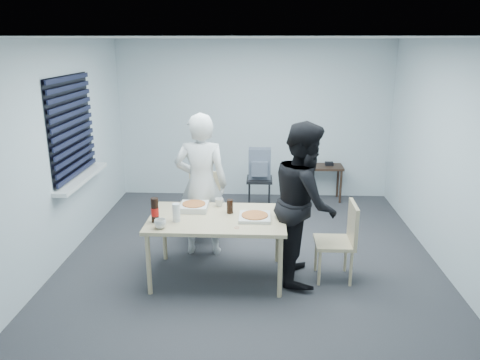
{
  "coord_description": "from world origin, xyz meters",
  "views": [
    {
      "loc": [
        0.12,
        -5.22,
        2.58
      ],
      "look_at": [
        -0.12,
        0.1,
        0.98
      ],
      "focal_mm": 35.0,
      "sensor_mm": 36.0,
      "label": 1
    }
  ],
  "objects_px": {
    "person_white": "(201,185)",
    "backpack": "(260,164)",
    "mug_b": "(219,202)",
    "soda_bottle": "(155,211)",
    "chair_far": "(205,201)",
    "stool": "(259,185)",
    "person_black": "(304,202)",
    "mug_a": "(160,224)",
    "chair_right": "(342,236)",
    "dining_table": "(217,222)",
    "side_table": "(316,170)"
  },
  "relations": [
    {
      "from": "person_white",
      "to": "backpack",
      "type": "height_order",
      "value": "person_white"
    },
    {
      "from": "mug_b",
      "to": "soda_bottle",
      "type": "height_order",
      "value": "soda_bottle"
    },
    {
      "from": "chair_far",
      "to": "backpack",
      "type": "xyz_separation_m",
      "value": [
        0.73,
        0.99,
        0.26
      ]
    },
    {
      "from": "stool",
      "to": "person_black",
      "type": "bearing_deg",
      "value": -76.44
    },
    {
      "from": "mug_a",
      "to": "mug_b",
      "type": "distance_m",
      "value": 0.88
    },
    {
      "from": "stool",
      "to": "mug_a",
      "type": "distance_m",
      "value": 2.69
    },
    {
      "from": "stool",
      "to": "mug_a",
      "type": "relative_size",
      "value": 4.4
    },
    {
      "from": "chair_right",
      "to": "person_white",
      "type": "bearing_deg",
      "value": 159.27
    },
    {
      "from": "backpack",
      "to": "mug_a",
      "type": "height_order",
      "value": "backpack"
    },
    {
      "from": "dining_table",
      "to": "person_black",
      "type": "height_order",
      "value": "person_black"
    },
    {
      "from": "chair_far",
      "to": "mug_b",
      "type": "bearing_deg",
      "value": -70.93
    },
    {
      "from": "person_white",
      "to": "person_black",
      "type": "distance_m",
      "value": 1.33
    },
    {
      "from": "chair_far",
      "to": "soda_bottle",
      "type": "distance_m",
      "value": 1.39
    },
    {
      "from": "backpack",
      "to": "soda_bottle",
      "type": "distance_m",
      "value": 2.54
    },
    {
      "from": "dining_table",
      "to": "mug_b",
      "type": "relative_size",
      "value": 14.84
    },
    {
      "from": "backpack",
      "to": "soda_bottle",
      "type": "xyz_separation_m",
      "value": [
        -1.09,
        -2.29,
        0.08
      ]
    },
    {
      "from": "backpack",
      "to": "soda_bottle",
      "type": "relative_size",
      "value": 1.76
    },
    {
      "from": "chair_right",
      "to": "person_white",
      "type": "xyz_separation_m",
      "value": [
        -1.63,
        0.62,
        0.37
      ]
    },
    {
      "from": "chair_far",
      "to": "side_table",
      "type": "relative_size",
      "value": 1.01
    },
    {
      "from": "chair_far",
      "to": "side_table",
      "type": "height_order",
      "value": "chair_far"
    },
    {
      "from": "stool",
      "to": "soda_bottle",
      "type": "height_order",
      "value": "soda_bottle"
    },
    {
      "from": "person_black",
      "to": "stool",
      "type": "bearing_deg",
      "value": 13.56
    },
    {
      "from": "person_black",
      "to": "backpack",
      "type": "relative_size",
      "value": 3.77
    },
    {
      "from": "stool",
      "to": "backpack",
      "type": "bearing_deg",
      "value": -90.0
    },
    {
      "from": "person_white",
      "to": "person_black",
      "type": "height_order",
      "value": "same"
    },
    {
      "from": "backpack",
      "to": "chair_far",
      "type": "bearing_deg",
      "value": -144.39
    },
    {
      "from": "chair_far",
      "to": "mug_b",
      "type": "height_order",
      "value": "chair_far"
    },
    {
      "from": "chair_right",
      "to": "mug_b",
      "type": "xyz_separation_m",
      "value": [
        -1.38,
        0.32,
        0.26
      ]
    },
    {
      "from": "person_white",
      "to": "dining_table",
      "type": "bearing_deg",
      "value": 111.31
    },
    {
      "from": "chair_right",
      "to": "person_black",
      "type": "height_order",
      "value": "person_black"
    },
    {
      "from": "person_white",
      "to": "mug_b",
      "type": "relative_size",
      "value": 17.7
    },
    {
      "from": "chair_far",
      "to": "person_black",
      "type": "bearing_deg",
      "value": -40.76
    },
    {
      "from": "chair_far",
      "to": "stool",
      "type": "height_order",
      "value": "chair_far"
    },
    {
      "from": "person_white",
      "to": "stool",
      "type": "distance_m",
      "value": 1.71
    },
    {
      "from": "side_table",
      "to": "chair_far",
      "type": "bearing_deg",
      "value": -135.59
    },
    {
      "from": "mug_b",
      "to": "soda_bottle",
      "type": "xyz_separation_m",
      "value": [
        -0.63,
        -0.52,
        0.08
      ]
    },
    {
      "from": "mug_a",
      "to": "mug_b",
      "type": "bearing_deg",
      "value": 51.73
    },
    {
      "from": "backpack",
      "to": "mug_a",
      "type": "relative_size",
      "value": 3.82
    },
    {
      "from": "soda_bottle",
      "to": "person_white",
      "type": "bearing_deg",
      "value": 64.28
    },
    {
      "from": "side_table",
      "to": "soda_bottle",
      "type": "bearing_deg",
      "value": -124.7
    },
    {
      "from": "chair_far",
      "to": "backpack",
      "type": "height_order",
      "value": "backpack"
    },
    {
      "from": "stool",
      "to": "mug_a",
      "type": "bearing_deg",
      "value": -112.15
    },
    {
      "from": "person_black",
      "to": "mug_a",
      "type": "bearing_deg",
      "value": 105.2
    },
    {
      "from": "side_table",
      "to": "stool",
      "type": "height_order",
      "value": "side_table"
    },
    {
      "from": "chair_far",
      "to": "stool",
      "type": "distance_m",
      "value": 1.24
    },
    {
      "from": "stool",
      "to": "backpack",
      "type": "distance_m",
      "value": 0.34
    },
    {
      "from": "stool",
      "to": "dining_table",
      "type": "bearing_deg",
      "value": -102.0
    },
    {
      "from": "chair_right",
      "to": "backpack",
      "type": "distance_m",
      "value": 2.3
    },
    {
      "from": "chair_far",
      "to": "person_white",
      "type": "bearing_deg",
      "value": -86.84
    },
    {
      "from": "dining_table",
      "to": "mug_a",
      "type": "distance_m",
      "value": 0.66
    }
  ]
}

